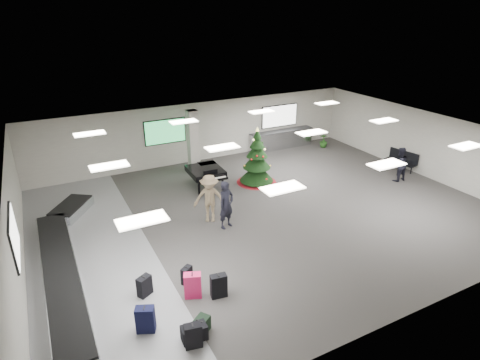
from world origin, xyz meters
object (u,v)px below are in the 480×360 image
grand_piano (206,172)px  potted_plant_right (324,141)px  bench (402,159)px  baggage_carousel (64,259)px  christmas_tree (257,164)px  traveler_a (226,205)px  service_counter (281,139)px  potted_plant_left (260,149)px  traveler_bench (399,164)px  pink_suitcase (193,285)px  traveler_b (210,198)px

grand_piano → potted_plant_right: 8.85m
grand_piano → bench: grand_piano is taller
baggage_carousel → bench: 16.48m
christmas_tree → traveler_a: christmas_tree is taller
service_counter → potted_plant_left: 1.89m
potted_plant_right → service_counter: bearing=155.6°
service_counter → traveler_a: traveler_a is taller
baggage_carousel → traveler_bench: traveler_bench is taller
service_counter → pink_suitcase: 14.02m
service_counter → christmas_tree: bearing=-135.7°
christmas_tree → traveler_bench: (6.19, -3.01, -0.09)m
traveler_bench → baggage_carousel: bearing=1.9°
grand_piano → traveler_a: size_ratio=1.03×
traveler_bench → potted_plant_left: size_ratio=2.09×
baggage_carousel → pink_suitcase: size_ratio=12.12×
service_counter → pink_suitcase: size_ratio=5.06×
grand_piano → potted_plant_right: bearing=16.1°
service_counter → grand_piano: size_ratio=2.08×
pink_suitcase → traveler_bench: (11.98, 3.39, 0.46)m
grand_piano → traveler_b: traveler_b is taller
pink_suitcase → christmas_tree: christmas_tree is taller
christmas_tree → potted_plant_left: (2.07, 3.19, -0.54)m
bench → potted_plant_right: bearing=93.7°
potted_plant_right → traveler_b: bearing=-152.0°
pink_suitcase → grand_piano: (3.40, 6.99, 0.38)m
traveler_b → traveler_bench: size_ratio=1.15×
pink_suitcase → traveler_a: traveler_a is taller
service_counter → traveler_b: (-7.38, -6.22, 0.43)m
traveler_a → traveler_bench: size_ratio=1.11×
traveler_b → potted_plant_left: size_ratio=2.39×
pink_suitcase → potted_plant_right: (11.99, 9.11, 0.01)m
traveler_a → traveler_bench: (9.34, 0.18, -0.10)m
bench → christmas_tree: bearing=153.2°
traveler_bench → grand_piano: bearing=-20.7°
baggage_carousel → traveler_b: (5.46, 0.51, 0.76)m
pink_suitcase → potted_plant_right: potted_plant_right is taller
pink_suitcase → potted_plant_right: 15.06m
bench → potted_plant_left: 7.56m
baggage_carousel → traveler_bench: size_ratio=5.72×
pink_suitcase → christmas_tree: (5.79, 6.41, 0.55)m
potted_plant_right → traveler_a: bearing=-147.7°
traveler_b → traveler_bench: (9.70, -0.55, -0.13)m
bench → traveler_a: bearing=174.8°
baggage_carousel → potted_plant_right: (15.17, 5.68, 0.19)m
pink_suitcase → bench: (13.26, 4.31, 0.18)m
service_counter → grand_piano: (-6.25, -3.18, 0.23)m
potted_plant_right → christmas_tree: bearing=-156.4°
traveler_b → potted_plant_right: bearing=56.9°
potted_plant_left → christmas_tree: bearing=-123.0°
traveler_a → traveler_b: traveler_b is taller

